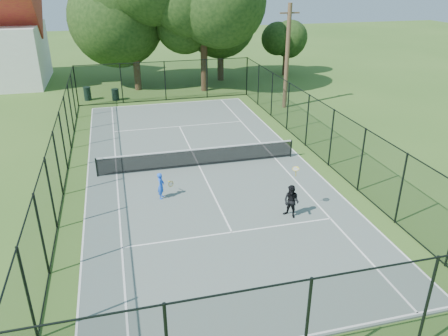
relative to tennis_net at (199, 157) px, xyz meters
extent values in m
plane|color=#375D20|center=(0.00, 0.00, -0.58)|extent=(120.00, 120.00, 0.00)
cube|color=slate|center=(0.00, 0.00, -0.55)|extent=(11.00, 24.00, 0.06)
cylinder|color=black|center=(-5.00, 0.00, -0.04)|extent=(0.08, 0.08, 0.95)
cylinder|color=black|center=(5.00, 0.00, -0.04)|extent=(0.08, 0.08, 0.95)
cube|color=black|center=(0.00, 0.00, -0.04)|extent=(10.00, 0.03, 0.88)
cube|color=white|center=(0.00, 0.00, 0.40)|extent=(10.00, 0.05, 0.06)
cylinder|color=#332114|center=(-1.82, 16.95, 1.67)|extent=(0.56, 0.56, 4.50)
sphere|color=black|center=(-1.82, 16.95, 5.95)|extent=(8.12, 8.12, 8.12)
cylinder|color=#332114|center=(3.53, 15.26, 1.39)|extent=(0.56, 0.56, 3.93)
sphere|color=black|center=(3.53, 15.26, 5.12)|extent=(7.05, 7.05, 7.05)
cylinder|color=#332114|center=(5.73, 18.63, 1.46)|extent=(0.56, 0.56, 4.08)
sphere|color=black|center=(5.73, 18.63, 5.12)|extent=(6.48, 6.48, 6.48)
cylinder|color=#332114|center=(12.28, 19.23, 0.54)|extent=(0.56, 0.56, 2.23)
sphere|color=black|center=(12.28, 19.23, 2.62)|extent=(3.89, 3.89, 3.89)
cylinder|color=black|center=(-5.86, 14.55, -0.09)|extent=(0.54, 0.54, 0.97)
cylinder|color=black|center=(-5.86, 14.55, 0.42)|extent=(0.58, 0.58, 0.05)
cylinder|color=black|center=(-3.77, 14.00, -0.16)|extent=(0.54, 0.54, 0.84)
cylinder|color=black|center=(-3.77, 14.00, 0.28)|extent=(0.58, 0.58, 0.05)
cylinder|color=#4C3823|center=(8.18, 9.00, 3.02)|extent=(0.30, 0.30, 7.21)
cube|color=#4C3823|center=(8.18, 9.00, 5.98)|extent=(1.40, 0.10, 0.10)
imported|color=blue|center=(-2.26, -2.95, 0.07)|extent=(0.41, 0.50, 1.19)
torus|color=gold|center=(-1.81, -2.80, 0.03)|extent=(0.27, 0.18, 0.29)
cylinder|color=silver|center=(-1.81, -2.80, 0.03)|extent=(0.23, 0.15, 0.25)
imported|color=black|center=(2.60, -5.85, 0.17)|extent=(0.82, 0.85, 1.38)
torus|color=gold|center=(2.85, -5.50, 1.43)|extent=(0.30, 0.28, 0.14)
cylinder|color=silver|center=(2.85, -5.50, 1.43)|extent=(0.26, 0.24, 0.11)
sphere|color=#CCE526|center=(2.93, -5.46, 1.45)|extent=(0.07, 0.07, 0.07)
camera|label=1|loc=(-3.78, -20.01, 8.57)|focal=35.00mm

